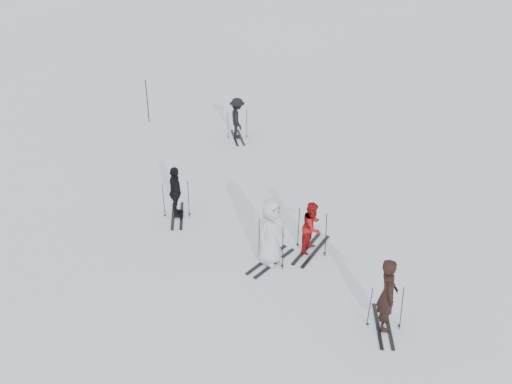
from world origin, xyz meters
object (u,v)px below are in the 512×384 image
skier_near_dark (387,295)px  piste_marker (147,101)px  skier_grey (271,232)px  skier_uphill_left (176,193)px  skier_uphill_far (237,119)px  skier_red (312,228)px

skier_near_dark → piste_marker: skier_near_dark is taller
skier_grey → skier_uphill_left: skier_grey is taller
skier_uphill_left → skier_grey: bearing=-135.4°
skier_uphill_left → piste_marker: 8.17m
skier_uphill_far → piste_marker: size_ratio=0.89×
skier_grey → skier_uphill_far: 8.58m
skier_near_dark → piste_marker: (-7.19, 13.09, -0.00)m
skier_near_dark → skier_uphill_far: size_ratio=1.12×
piste_marker → skier_grey: bearing=-65.8°
skier_near_dark → skier_uphill_left: 7.37m
skier_red → piste_marker: (-5.86, 9.93, 0.17)m
skier_uphill_left → skier_uphill_far: (1.90, 6.04, -0.00)m
skier_uphill_far → piste_marker: piste_marker is taller
skier_grey → piste_marker: size_ratio=1.03×
skier_red → skier_grey: skier_grey is taller
skier_grey → skier_uphill_far: skier_grey is taller
skier_red → piste_marker: 11.53m
skier_grey → skier_uphill_far: (-0.87, 8.54, -0.13)m
skier_near_dark → skier_uphill_left: bearing=51.3°
skier_red → piste_marker: piste_marker is taller
skier_red → piste_marker: size_ratio=0.81×
skier_near_dark → skier_uphill_far: 11.69m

